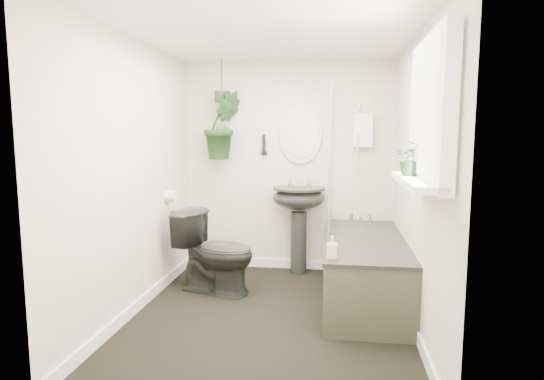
# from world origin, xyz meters

# --- Properties ---
(floor) EXTENTS (2.30, 2.80, 0.02)m
(floor) POSITION_xyz_m (0.00, 0.00, -0.01)
(floor) COLOR black
(floor) RESTS_ON ground
(ceiling) EXTENTS (2.30, 2.80, 0.02)m
(ceiling) POSITION_xyz_m (0.00, 0.00, 2.31)
(ceiling) COLOR white
(ceiling) RESTS_ON ground
(wall_back) EXTENTS (2.30, 0.02, 2.30)m
(wall_back) POSITION_xyz_m (0.00, 1.41, 1.15)
(wall_back) COLOR #EEE2CC
(wall_back) RESTS_ON ground
(wall_front) EXTENTS (2.30, 0.02, 2.30)m
(wall_front) POSITION_xyz_m (0.00, -1.41, 1.15)
(wall_front) COLOR #EEE2CC
(wall_front) RESTS_ON ground
(wall_left) EXTENTS (0.02, 2.80, 2.30)m
(wall_left) POSITION_xyz_m (-1.16, 0.00, 1.15)
(wall_left) COLOR #EEE2CC
(wall_left) RESTS_ON ground
(wall_right) EXTENTS (0.02, 2.80, 2.30)m
(wall_right) POSITION_xyz_m (1.16, 0.00, 1.15)
(wall_right) COLOR #EEE2CC
(wall_right) RESTS_ON ground
(skirting) EXTENTS (2.30, 2.80, 0.10)m
(skirting) POSITION_xyz_m (0.00, 0.00, 0.05)
(skirting) COLOR white
(skirting) RESTS_ON floor
(bathtub) EXTENTS (0.72, 1.72, 0.58)m
(bathtub) POSITION_xyz_m (0.80, 0.50, 0.29)
(bathtub) COLOR black
(bathtub) RESTS_ON floor
(bath_screen) EXTENTS (0.04, 0.72, 1.40)m
(bath_screen) POSITION_xyz_m (0.47, 0.99, 1.28)
(bath_screen) COLOR silver
(bath_screen) RESTS_ON bathtub
(shower_box) EXTENTS (0.20, 0.10, 0.35)m
(shower_box) POSITION_xyz_m (0.80, 1.34, 1.55)
(shower_box) COLOR white
(shower_box) RESTS_ON wall_back
(oval_mirror) EXTENTS (0.46, 0.03, 0.62)m
(oval_mirror) POSITION_xyz_m (0.14, 1.37, 1.50)
(oval_mirror) COLOR beige
(oval_mirror) RESTS_ON wall_back
(wall_sconce) EXTENTS (0.04, 0.04, 0.22)m
(wall_sconce) POSITION_xyz_m (-0.26, 1.36, 1.40)
(wall_sconce) COLOR black
(wall_sconce) RESTS_ON wall_back
(toilet_roll_holder) EXTENTS (0.11, 0.11, 0.11)m
(toilet_roll_holder) POSITION_xyz_m (-1.10, 0.70, 0.90)
(toilet_roll_holder) COLOR white
(toilet_roll_holder) RESTS_ON wall_left
(window_recess) EXTENTS (0.08, 1.00, 0.90)m
(window_recess) POSITION_xyz_m (1.09, -0.70, 1.65)
(window_recess) COLOR white
(window_recess) RESTS_ON wall_right
(window_sill) EXTENTS (0.18, 1.00, 0.04)m
(window_sill) POSITION_xyz_m (1.02, -0.70, 1.23)
(window_sill) COLOR white
(window_sill) RESTS_ON wall_right
(window_blinds) EXTENTS (0.01, 0.86, 0.76)m
(window_blinds) POSITION_xyz_m (1.04, -0.70, 1.65)
(window_blinds) COLOR white
(window_blinds) RESTS_ON wall_right
(toilet) EXTENTS (0.87, 0.65, 0.79)m
(toilet) POSITION_xyz_m (-0.60, 0.54, 0.39)
(toilet) COLOR black
(toilet) RESTS_ON floor
(pedestal_sink) EXTENTS (0.61, 0.53, 0.95)m
(pedestal_sink) POSITION_xyz_m (0.14, 1.24, 0.48)
(pedestal_sink) COLOR black
(pedestal_sink) RESTS_ON floor
(sill_plant) EXTENTS (0.24, 0.21, 0.23)m
(sill_plant) POSITION_xyz_m (1.01, -0.53, 1.36)
(sill_plant) COLOR black
(sill_plant) RESTS_ON window_sill
(hanging_plant) EXTENTS (0.50, 0.46, 0.73)m
(hanging_plant) POSITION_xyz_m (-0.70, 1.25, 1.60)
(hanging_plant) COLOR black
(hanging_plant) RESTS_ON ceiling
(soap_bottle) EXTENTS (0.08, 0.08, 0.17)m
(soap_bottle) POSITION_xyz_m (0.51, -0.19, 0.66)
(soap_bottle) COLOR black
(soap_bottle) RESTS_ON bathtub
(hanging_pot) EXTENTS (0.16, 0.16, 0.12)m
(hanging_pot) POSITION_xyz_m (-0.70, 1.25, 1.91)
(hanging_pot) COLOR #383025
(hanging_pot) RESTS_ON ceiling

